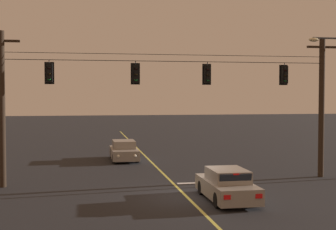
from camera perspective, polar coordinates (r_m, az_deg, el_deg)
name	(u,v)px	position (r m, az deg, el deg)	size (l,w,h in m)	color
ground_plane	(187,197)	(21.65, 2.28, -9.81)	(180.00, 180.00, 0.00)	black
lane_centre_stripe	(155,165)	(31.18, -1.62, -6.06)	(0.14, 60.00, 0.01)	#D1C64C
stop_bar_paint	(209,182)	(25.17, 4.95, -8.09)	(3.40, 0.36, 0.01)	silver
signal_span_assembly	(171,106)	(24.93, 0.40, 1.14)	(18.88, 0.32, 7.76)	#2D2116
traffic_light_leftmost	(49,73)	(24.57, -14.11, 4.95)	(0.48, 0.41, 1.22)	black
traffic_light_left_inner	(136,74)	(24.66, -3.92, 5.00)	(0.48, 0.41, 1.22)	black
traffic_light_centre	(207,74)	(25.36, 4.77, 4.93)	(0.48, 0.41, 1.22)	black
traffic_light_right_inner	(285,75)	(26.81, 13.86, 4.73)	(0.48, 0.41, 1.22)	black
car_waiting_near_lane	(227,186)	(20.96, 7.11, -8.42)	(1.80, 4.33, 1.39)	gray
car_oncoming_lead	(124,151)	(33.69, -5.32, -4.33)	(1.80, 4.42, 1.39)	gray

